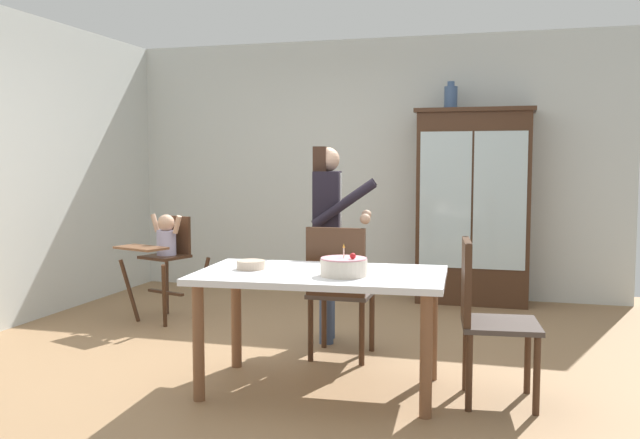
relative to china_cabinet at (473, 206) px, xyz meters
name	(u,v)px	position (x,y,z in m)	size (l,w,h in m)	color
ground_plane	(293,359)	(-1.12, -2.37, -0.97)	(6.24, 6.24, 0.00)	#93704C
wall_back	(368,167)	(-1.12, 0.26, 0.38)	(5.32, 0.06, 2.70)	silver
china_cabinet	(473,206)	(0.00, 0.00, 0.00)	(1.15, 0.48, 1.93)	#422819
ceramic_vase	(451,97)	(-0.24, 0.00, 1.08)	(0.13, 0.13, 0.27)	#3D567F
high_chair_with_toddler	(165,248)	(-2.58, -1.51, -0.32)	(0.73, 0.80, 0.95)	#422819
adult_person	(328,219)	(-1.01, -1.80, 0.00)	(0.57, 0.55, 1.53)	#3D4C6B
dining_table	(321,287)	(-0.76, -2.94, -0.33)	(1.56, 0.96, 0.74)	silver
birthday_cake	(344,267)	(-0.59, -3.04, -0.18)	(0.28, 0.28, 0.19)	beige
serving_bowl	(251,265)	(-1.21, -2.95, -0.20)	(0.18, 0.18, 0.06)	#C6AD93
dining_chair_far_side	(339,283)	(-0.80, -2.29, -0.42)	(0.44, 0.44, 0.96)	#422819
dining_chair_right_end	(483,309)	(0.22, -2.89, -0.42)	(0.49, 0.49, 0.96)	#422819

